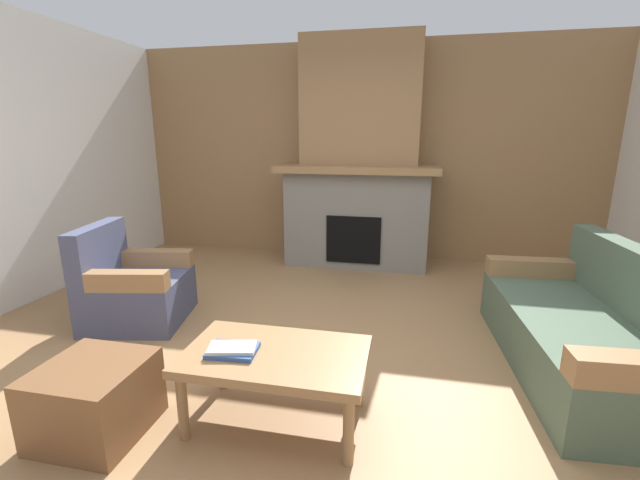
{
  "coord_description": "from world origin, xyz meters",
  "views": [
    {
      "loc": [
        0.59,
        -2.48,
        1.58
      ],
      "look_at": [
        -0.13,
        0.95,
        0.69
      ],
      "focal_mm": 23.32,
      "sensor_mm": 36.0,
      "label": 1
    }
  ],
  "objects": [
    {
      "name": "ground",
      "position": [
        0.0,
        0.0,
        0.0
      ],
      "size": [
        9.0,
        9.0,
        0.0
      ],
      "primitive_type": "plane",
      "color": "#9E754C"
    },
    {
      "name": "wall_back_wood_panel",
      "position": [
        0.0,
        3.0,
        1.35
      ],
      "size": [
        6.0,
        0.12,
        2.7
      ],
      "primitive_type": "cube",
      "color": "#997047",
      "rests_on": "ground"
    },
    {
      "name": "fireplace",
      "position": [
        0.0,
        2.62,
        1.16
      ],
      "size": [
        1.9,
        0.82,
        2.7
      ],
      "color": "gray",
      "rests_on": "ground"
    },
    {
      "name": "couch",
      "position": [
        1.84,
        0.4,
        0.29
      ],
      "size": [
        0.95,
        1.85,
        0.85
      ],
      "color": "#4C604C",
      "rests_on": "ground"
    },
    {
      "name": "armchair",
      "position": [
        -1.68,
        0.48,
        0.29
      ],
      "size": [
        0.89,
        0.89,
        0.85
      ],
      "color": "#474C6B",
      "rests_on": "ground"
    },
    {
      "name": "coffee_table",
      "position": [
        -0.07,
        -0.53,
        0.38
      ],
      "size": [
        1.0,
        0.6,
        0.43
      ],
      "color": "#997047",
      "rests_on": "ground"
    },
    {
      "name": "ottoman",
      "position": [
        -1.0,
        -0.82,
        0.2
      ],
      "size": [
        0.52,
        0.52,
        0.4
      ],
      "primitive_type": "cube",
      "color": "brown",
      "rests_on": "ground"
    },
    {
      "name": "book_stack_near_edge",
      "position": [
        -0.29,
        -0.59,
        0.45
      ],
      "size": [
        0.28,
        0.21,
        0.04
      ],
      "color": "#335699",
      "rests_on": "coffee_table"
    }
  ]
}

